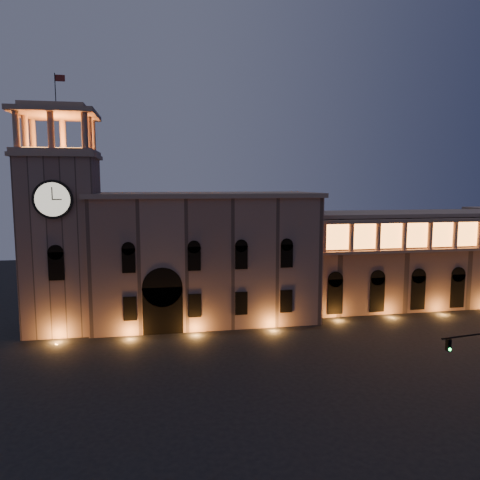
# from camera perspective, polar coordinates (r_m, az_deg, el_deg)

# --- Properties ---
(ground) EXTENTS (160.00, 160.00, 0.00)m
(ground) POSITION_cam_1_polar(r_m,az_deg,el_deg) (46.77, 1.43, -16.91)
(ground) COLOR black
(ground) RESTS_ON ground
(government_building) EXTENTS (30.80, 12.80, 17.60)m
(government_building) POSITION_cam_1_polar(r_m,az_deg,el_deg) (64.92, -4.36, -2.04)
(government_building) COLOR #826155
(government_building) RESTS_ON ground
(clock_tower) EXTENTS (9.80, 9.80, 32.40)m
(clock_tower) POSITION_cam_1_polar(r_m,az_deg,el_deg) (64.18, -20.88, 0.77)
(clock_tower) COLOR #826155
(clock_tower) RESTS_ON ground
(colonnade_wing) EXTENTS (40.60, 11.50, 14.50)m
(colonnade_wing) POSITION_cam_1_polar(r_m,az_deg,el_deg) (78.30, 21.12, -2.00)
(colonnade_wing) COLOR #7D5C50
(colonnade_wing) RESTS_ON ground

